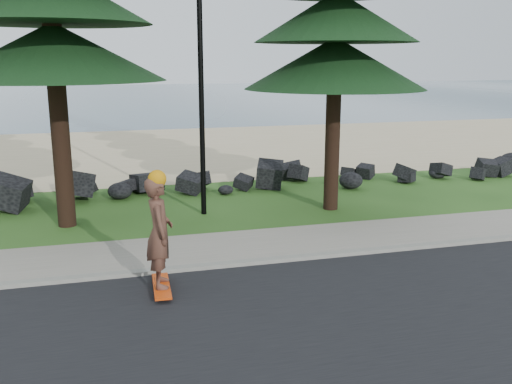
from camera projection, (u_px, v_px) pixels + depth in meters
ground at (230, 252)px, 12.37m from camera, size 160.00×160.00×0.00m
road at (298, 352)px, 8.14m from camera, size 160.00×7.00×0.02m
kerb at (239, 264)px, 11.51m from camera, size 160.00×0.20×0.10m
sidewalk at (228, 247)px, 12.55m from camera, size 160.00×2.00×0.08m
beach_sand at (161, 150)px, 25.99m from camera, size 160.00×15.00×0.01m
ocean at (125, 97)px, 60.28m from camera, size 160.00×58.00×0.01m
seawall_boulders at (190, 194)px, 17.63m from camera, size 60.00×2.40×1.10m
lamp_post at (200, 56)px, 14.42m from camera, size 0.25×0.14×8.14m
skateboarder at (159, 233)px, 9.99m from camera, size 0.51×1.20×2.22m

